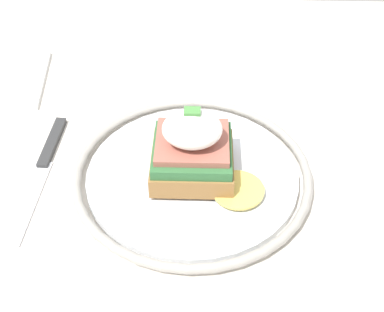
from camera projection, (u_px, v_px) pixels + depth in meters
dining_table at (193, 217)px, 0.67m from camera, size 1.15×0.77×0.72m
plate at (192, 175)px, 0.57m from camera, size 0.26×0.26×0.02m
sandwich at (192, 150)px, 0.54m from camera, size 0.12×0.10×0.08m
fork at (348, 188)px, 0.56m from camera, size 0.03×0.16×0.00m
knife at (43, 166)px, 0.59m from camera, size 0.03×0.19×0.01m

